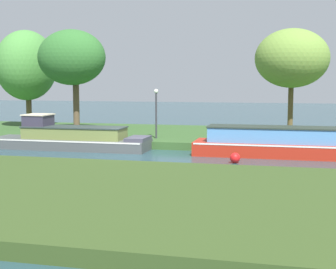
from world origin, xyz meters
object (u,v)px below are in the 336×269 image
object	(u,v)px
slate_barge	(71,138)
mooring_post_near	(279,137)
red_narrowboat	(276,143)
lamp_post	(156,107)
willow_tree_centre	(72,58)
channel_buoy	(235,158)
willow_tree_right	(292,59)
willow_tree_left	(26,66)

from	to	relation	value
slate_barge	mooring_post_near	size ratio (longest dim) A/B	12.80
red_narrowboat	lamp_post	bearing A→B (deg)	159.94
willow_tree_centre	channel_buoy	bearing A→B (deg)	-33.24
willow_tree_right	lamp_post	distance (m)	7.97
lamp_post	willow_tree_right	bearing A→B (deg)	15.85
willow_tree_left	willow_tree_right	distance (m)	18.05
willow_tree_centre	lamp_post	distance (m)	7.05
slate_barge	channel_buoy	distance (m)	9.23
willow_tree_left	lamp_post	world-z (taller)	willow_tree_left
red_narrowboat	lamp_post	distance (m)	7.11
slate_barge	willow_tree_right	bearing A→B (deg)	21.49
willow_tree_centre	mooring_post_near	bearing A→B (deg)	-14.11
willow_tree_right	mooring_post_near	distance (m)	5.07
willow_tree_right	slate_barge	bearing A→B (deg)	-158.51
willow_tree_left	channel_buoy	world-z (taller)	willow_tree_left
willow_tree_centre	slate_barge	bearing A→B (deg)	-67.01
red_narrowboat	willow_tree_left	size ratio (longest dim) A/B	1.17
willow_tree_left	mooring_post_near	world-z (taller)	willow_tree_left
willow_tree_left	willow_tree_centre	size ratio (longest dim) A/B	1.05
mooring_post_near	channel_buoy	xyz separation A→B (m)	(-1.84, -3.93, -0.50)
willow_tree_left	willow_tree_centre	xyz separation A→B (m)	(4.59, -2.58, 0.36)
red_narrowboat	willow_tree_right	distance (m)	6.14
willow_tree_centre	mooring_post_near	xyz separation A→B (m)	(12.71, -3.19, -4.26)
channel_buoy	red_narrowboat	bearing A→B (deg)	55.68
willow_tree_left	channel_buoy	distance (m)	18.78
willow_tree_right	channel_buoy	bearing A→B (deg)	-108.97
red_narrowboat	channel_buoy	size ratio (longest dim) A/B	17.17
lamp_post	mooring_post_near	xyz separation A→B (m)	(6.68, -0.92, -1.40)
willow_tree_right	mooring_post_near	world-z (taller)	willow_tree_right
lamp_post	mooring_post_near	bearing A→B (deg)	-7.80
lamp_post	channel_buoy	world-z (taller)	lamp_post
red_narrowboat	willow_tree_right	size ratio (longest dim) A/B	1.30
channel_buoy	willow_tree_left	bearing A→B (deg)	147.87
willow_tree_centre	willow_tree_left	bearing A→B (deg)	150.61
willow_tree_right	lamp_post	bearing A→B (deg)	-164.15
red_narrowboat	lamp_post	world-z (taller)	lamp_post
willow_tree_left	lamp_post	size ratio (longest dim) A/B	2.44
mooring_post_near	channel_buoy	distance (m)	4.37
willow_tree_right	lamp_post	xyz separation A→B (m)	(-7.22, -2.05, -2.67)
willow_tree_left	mooring_post_near	size ratio (longest dim) A/B	10.04
mooring_post_near	red_narrowboat	bearing A→B (deg)	-95.99
slate_barge	lamp_post	xyz separation A→B (m)	(4.04, 2.38, 1.57)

